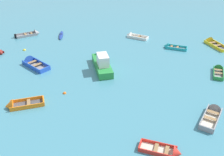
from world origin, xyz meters
name	(u,v)px	position (x,y,z in m)	size (l,w,h in m)	color
rowboat_grey_cluster_outer	(33,34)	(-15.32, 35.20, 0.18)	(3.69, 3.37, 1.21)	gray
kayak_deep_blue_cluster_inner	(61,35)	(-10.59, 35.50, 0.17)	(1.59, 3.76, 0.36)	navy
motor_launch_green_far_back	(102,62)	(-1.79, 25.98, 0.68)	(3.86, 6.42, 2.37)	#288C3D
rowboat_red_outer_left	(169,152)	(6.32, 13.04, 0.17)	(3.36, 1.56, 1.06)	beige
rowboat_orange_far_right	(17,105)	(-8.01, 16.45, 0.20)	(3.80, 2.76, 1.23)	#4C4C51
rowboat_white_near_camera	(133,36)	(0.79, 37.07, 0.18)	(3.77, 2.17, 1.10)	beige
rowboat_turquoise_outer_right	(170,47)	(6.67, 33.71, 0.17)	(3.46, 1.60, 1.02)	gray
rowboat_grey_back_row_right	(213,113)	(10.35, 18.62, 0.22)	(2.56, 4.20, 1.16)	beige
rowboat_blue_back_row_center	(31,62)	(-10.79, 25.24, 0.24)	(4.54, 3.60, 1.43)	gray
rowboat_yellow_near_right	(211,42)	(12.69, 36.56, 0.20)	(3.47, 4.65, 1.32)	#4C4C51
rowboat_green_near_left	(218,70)	(12.24, 27.51, 0.19)	(1.55, 3.54, 1.00)	gray
mooring_buoy_outer_edge	(65,93)	(-4.33, 19.52, 0.00)	(0.36, 0.36, 0.36)	orange
mooring_buoy_between_boats_left	(24,50)	(-13.73, 29.14, 0.00)	(0.43, 0.43, 0.43)	yellow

